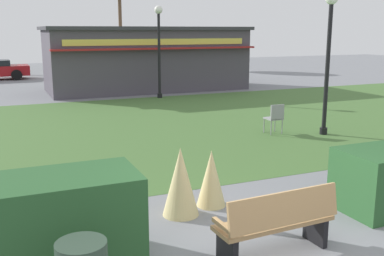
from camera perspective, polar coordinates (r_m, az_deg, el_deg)
lawn_patch at (r=14.24m, az=-9.72°, el=-0.10°), size 36.00×12.00×0.01m
park_bench at (r=6.30m, az=10.64°, el=-11.54°), size 1.72×0.60×0.95m
hedge_left at (r=6.09m, az=-17.88°, el=-11.48°), size 2.35×1.10×1.22m
ornamental_grass_behind_left at (r=7.46m, az=-1.45°, el=-6.75°), size 0.60×0.60×1.14m
ornamental_grass_behind_right at (r=7.88m, az=2.43°, el=-6.32°), size 0.51×0.51×0.99m
lamppost_mid at (r=13.55m, az=16.79°, el=9.81°), size 0.36×0.36×4.04m
lamppost_far at (r=20.36m, az=-4.17°, el=10.92°), size 0.36×0.36×4.04m
food_kiosk at (r=23.37m, az=-5.72°, el=8.69°), size 10.05×4.39×3.16m
cafe_chair_east at (r=13.47m, az=10.39°, el=1.45°), size 0.44×0.44×0.89m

